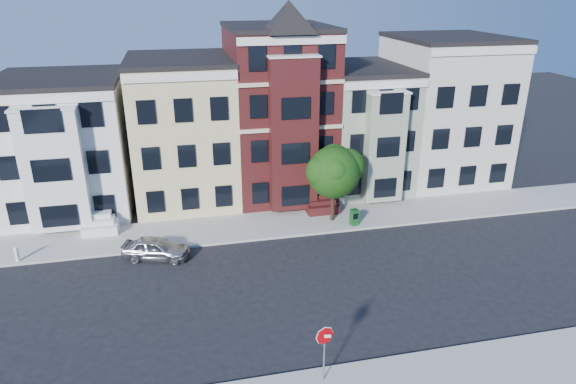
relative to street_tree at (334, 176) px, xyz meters
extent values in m
plane|color=black|center=(-2.25, -7.66, -3.32)|extent=(120.00, 120.00, 0.00)
cube|color=#9E9B93|center=(-2.25, 0.34, -3.25)|extent=(60.00, 4.00, 0.15)
cube|color=silver|center=(-17.25, 6.84, 1.18)|extent=(8.00, 9.00, 9.00)
cube|color=#D4C18A|center=(-9.25, 6.84, 1.68)|extent=(7.00, 9.00, 10.00)
cube|color=#3A1212|center=(-2.25, 6.84, 2.68)|extent=(7.00, 9.00, 12.00)
cube|color=gray|center=(4.25, 6.84, 1.18)|extent=(6.00, 9.00, 9.00)
cube|color=beige|center=(11.25, 6.84, 2.18)|extent=(8.00, 9.00, 11.00)
imported|color=#9B9FA4|center=(-11.50, -2.51, -2.66)|extent=(4.16, 2.64, 1.32)
cube|color=#195421|center=(1.18, -1.06, -2.62)|extent=(0.57, 0.53, 1.10)
cylinder|color=silver|center=(-19.25, -1.36, -2.81)|extent=(0.33, 0.33, 0.72)
camera|label=1|loc=(-9.79, -29.92, 11.58)|focal=32.00mm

